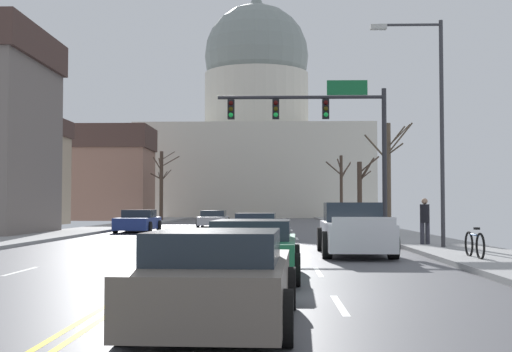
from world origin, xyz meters
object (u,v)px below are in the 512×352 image
pickup_truck_near_01 (354,231)px  sedan_near_03 (218,280)px  sedan_near_00 (256,228)px  bicycle_parked (475,245)px  sedan_near_02 (253,250)px  signal_gantry (325,123)px  pedestrian_00 (425,219)px  street_lamp_right (432,111)px  sedan_oncoming_01 (213,219)px  sedan_oncoming_00 (138,222)px

pickup_truck_near_01 → sedan_near_03: (-3.24, -12.71, -0.14)m
sedan_near_00 → bicycle_parked: 11.67m
sedan_near_03 → sedan_near_02: bearing=87.2°
signal_gantry → pedestrian_00: 8.74m
street_lamp_right → sedan_oncoming_01: 26.90m
bicycle_parked → pedestrian_00: bearing=89.9°
street_lamp_right → sedan_near_02: street_lamp_right is taller
pickup_truck_near_01 → sedan_near_03: pickup_truck_near_01 is taller
pedestrian_00 → sedan_near_00: bearing=149.0°
sedan_near_00 → bicycle_parked: size_ratio=2.42×
pickup_truck_near_01 → pedestrian_00: pedestrian_00 is taller
sedan_oncoming_00 → sedan_near_00: bearing=-55.4°
signal_gantry → bicycle_parked: size_ratio=4.47×
signal_gantry → sedan_near_02: bearing=-99.3°
signal_gantry → sedan_near_02: (-2.82, -17.14, -4.79)m
sedan_near_00 → sedan_near_03: 19.65m
signal_gantry → sedan_near_00: size_ratio=1.85×
street_lamp_right → sedan_oncoming_00: street_lamp_right is taller
sedan_near_02 → sedan_oncoming_00: size_ratio=1.03×
sedan_oncoming_01 → sedan_near_00: bearing=-79.6°
sedan_near_03 → sedan_near_00: bearing=90.1°
signal_gantry → sedan_near_00: signal_gantry is taller
signal_gantry → sedan_oncoming_01: (-6.72, 16.25, -4.84)m
sedan_oncoming_00 → pedestrian_00: 19.31m
street_lamp_right → bicycle_parked: 6.31m
street_lamp_right → sedan_near_00: bearing=139.5°
pedestrian_00 → bicycle_parked: pedestrian_00 is taller
sedan_near_02 → pedestrian_00: pedestrian_00 is taller
sedan_near_00 → signal_gantry: bearing=45.6°
pickup_truck_near_01 → sedan_oncoming_00: (-10.36, 17.21, -0.14)m
pedestrian_00 → bicycle_parked: bearing=-90.1°
street_lamp_right → sedan_near_00: size_ratio=1.81×
sedan_oncoming_00 → pedestrian_00: (13.29, -14.01, 0.47)m
street_lamp_right → sedan_oncoming_01: bearing=111.5°
pickup_truck_near_01 → pedestrian_00: (2.93, 3.20, 0.33)m
street_lamp_right → sedan_near_03: 16.18m
sedan_oncoming_00 → bicycle_parked: size_ratio=2.61×
sedan_oncoming_00 → bicycle_parked: (13.28, -20.16, -0.11)m
signal_gantry → pedestrian_00: (3.07, -6.94, -4.33)m
bicycle_parked → signal_gantry: bearing=103.1°
pedestrian_00 → bicycle_parked: 6.18m
sedan_oncoming_01 → bicycle_parked: (9.78, -29.35, -0.07)m
signal_gantry → pickup_truck_near_01: bearing=-89.2°
pedestrian_00 → signal_gantry: bearing=113.9°
sedan_near_03 → sedan_oncoming_00: size_ratio=0.94×
sedan_oncoming_01 → bicycle_parked: size_ratio=2.59×
pickup_truck_near_01 → sedan_near_02: pickup_truck_near_01 is taller
street_lamp_right → sedan_oncoming_01: (-9.74, 24.72, -4.22)m
sedan_near_02 → street_lamp_right: bearing=56.1°
sedan_oncoming_01 → pickup_truck_near_01: bearing=-75.4°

